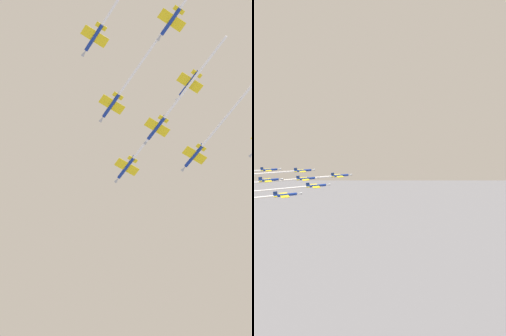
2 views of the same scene
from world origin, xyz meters
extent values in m
cylinder|color=navy|center=(7.94, 16.47, 177.84)|extent=(8.66, 6.97, 1.22)
cone|color=#9EA3AD|center=(12.78, 12.80, 177.84)|extent=(2.46, 2.25, 1.15)
cube|color=yellow|center=(7.50, 16.80, 177.78)|extent=(8.16, 9.18, 0.20)
cube|color=yellow|center=(4.47, 19.09, 177.84)|extent=(3.50, 3.93, 0.20)
cube|color=navy|center=(4.54, 19.04, 178.83)|extent=(1.52, 1.21, 1.99)
cylinder|color=white|center=(-12.68, 32.08, 177.84)|extent=(33.82, 25.90, 0.85)
cylinder|color=navy|center=(4.53, 41.18, 178.95)|extent=(8.66, 6.97, 1.22)
cone|color=#9EA3AD|center=(9.37, 37.51, 178.95)|extent=(2.46, 2.25, 1.15)
cube|color=yellow|center=(4.08, 41.51, 178.89)|extent=(8.16, 9.18, 0.20)
cube|color=yellow|center=(1.05, 43.80, 178.95)|extent=(3.50, 3.93, 0.20)
cube|color=navy|center=(1.13, 43.75, 179.94)|extent=(1.52, 1.21, 1.99)
cylinder|color=white|center=(-12.07, 53.74, 178.95)|extent=(25.78, 19.81, 0.85)
cylinder|color=navy|center=(-16.77, 13.05, 177.45)|extent=(8.66, 6.97, 1.22)
cone|color=#9EA3AD|center=(-11.93, 9.38, 177.45)|extent=(2.46, 2.25, 1.15)
cube|color=yellow|center=(-17.21, 13.39, 177.40)|extent=(8.16, 9.18, 0.20)
cube|color=yellow|center=(-20.24, 15.68, 177.45)|extent=(3.50, 3.93, 0.20)
cube|color=navy|center=(-20.17, 15.63, 178.45)|extent=(1.52, 1.21, 1.99)
cylinder|color=white|center=(-35.32, 27.10, 177.45)|extent=(29.68, 22.77, 0.85)
cylinder|color=navy|center=(-7.53, 28.18, 177.71)|extent=(8.66, 6.97, 1.22)
cone|color=#9EA3AD|center=(-2.69, 24.51, 177.71)|extent=(2.46, 2.25, 1.15)
cube|color=yellow|center=(-7.97, 28.51, 177.65)|extent=(8.16, 9.18, 0.20)
cube|color=yellow|center=(-11.00, 30.81, 177.71)|extent=(3.50, 3.93, 0.20)
cube|color=navy|center=(-10.93, 30.75, 178.70)|extent=(1.52, 1.21, 1.99)
cylinder|color=white|center=(-25.26, 41.61, 177.71)|extent=(28.04, 21.53, 0.85)
cylinder|color=navy|center=(1.11, 65.89, 177.61)|extent=(8.66, 6.97, 1.22)
cone|color=#9EA3AD|center=(5.96, 62.22, 177.61)|extent=(2.46, 2.25, 1.15)
cube|color=yellow|center=(0.67, 66.22, 177.56)|extent=(8.16, 9.18, 0.20)
cube|color=yellow|center=(-2.36, 68.52, 177.61)|extent=(3.50, 3.93, 0.20)
cube|color=navy|center=(-2.29, 68.46, 178.60)|extent=(1.52, 1.21, 1.99)
cylinder|color=navy|center=(-41.48, 9.64, 178.85)|extent=(8.66, 6.97, 1.22)
cone|color=#9EA3AD|center=(-36.64, 5.97, 178.85)|extent=(2.46, 2.25, 1.15)
cube|color=yellow|center=(-41.92, 9.98, 178.79)|extent=(8.16, 9.18, 0.20)
cube|color=yellow|center=(-44.95, 12.27, 178.85)|extent=(3.50, 3.93, 0.20)
cube|color=navy|center=(-44.88, 12.22, 179.84)|extent=(1.52, 1.21, 1.99)
cylinder|color=navy|center=(-23.00, 39.89, 178.64)|extent=(8.66, 6.97, 1.22)
cone|color=#9EA3AD|center=(-18.15, 36.23, 178.64)|extent=(2.46, 2.25, 1.15)
cube|color=yellow|center=(-23.44, 40.23, 178.58)|extent=(8.16, 9.18, 0.20)
cube|color=yellow|center=(-26.47, 42.52, 178.64)|extent=(3.50, 3.93, 0.20)
cube|color=navy|center=(-26.40, 42.47, 179.63)|extent=(1.52, 1.21, 1.99)
camera|label=1|loc=(-27.56, 115.33, 2.63)|focal=59.83mm
camera|label=2|loc=(-149.66, -100.51, 218.67)|focal=37.38mm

